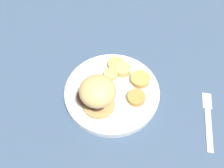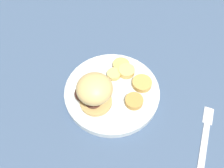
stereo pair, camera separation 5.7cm
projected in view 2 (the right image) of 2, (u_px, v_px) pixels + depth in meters
The scene contains 9 objects.
ground_plane at pixel (112, 94), 0.61m from camera, with size 4.00×4.00×0.00m, color #3D5170.
dinner_plate at pixel (112, 91), 0.60m from camera, with size 0.26×0.26×0.02m.
sandwich at pixel (93, 91), 0.53m from camera, with size 0.11×0.09×0.09m.
potato_round_0 at pixel (133, 102), 0.56m from camera, with size 0.05×0.05×0.02m, color #BC8942.
potato_round_1 at pixel (114, 74), 0.61m from camera, with size 0.04×0.04×0.01m, color #DBB766.
potato_round_2 at pixel (127, 71), 0.61m from camera, with size 0.05×0.05×0.02m, color #DBB766.
potato_round_3 at pixel (142, 83), 0.59m from camera, with size 0.05×0.05×0.01m, color tan.
potato_round_4 at pixel (121, 65), 0.63m from camera, with size 0.05×0.05×0.01m, color tan.
fork at pixel (206, 135), 0.54m from camera, with size 0.06×0.17×0.00m.
Camera 2 is at (-0.19, 0.26, 0.51)m, focal length 35.00 mm.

